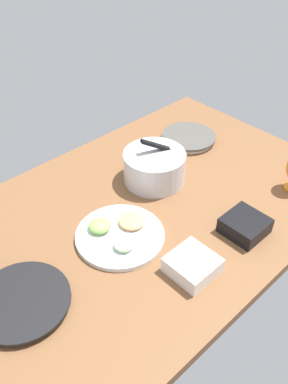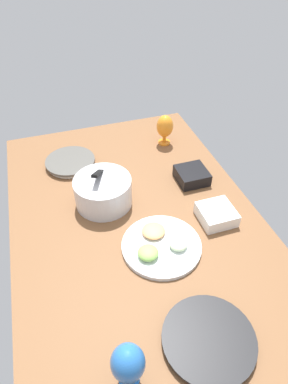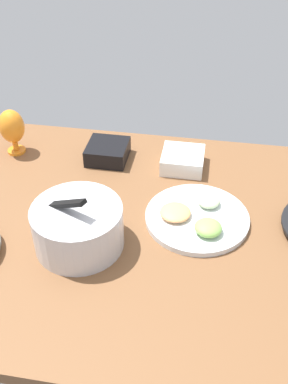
{
  "view_description": "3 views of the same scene",
  "coord_description": "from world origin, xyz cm",
  "px_view_note": "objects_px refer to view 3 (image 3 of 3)",
  "views": [
    {
      "loc": [
        -80.38,
        -83.42,
        103.91
      ],
      "look_at": [
        -0.63,
        1.21,
        7.39
      ],
      "focal_mm": 38.08,
      "sensor_mm": 36.0,
      "label": 1
    },
    {
      "loc": [
        -94.61,
        27.12,
        103.73
      ],
      "look_at": [
        7.29,
        -5.85,
        7.39
      ],
      "focal_mm": 31.12,
      "sensor_mm": 36.0,
      "label": 2
    },
    {
      "loc": [
        -18.94,
        96.66,
        89.9
      ],
      "look_at": [
        -1.45,
        -6.49,
        7.39
      ],
      "focal_mm": 41.48,
      "sensor_mm": 36.0,
      "label": 3
    }
  ],
  "objects_px": {
    "hurricane_glass_orange": "(12,128)",
    "square_bowl_white": "(183,159)",
    "mixing_bowl": "(78,225)",
    "square_bowl_black": "(108,151)",
    "fruit_platter": "(197,217)"
  },
  "relations": [
    {
      "from": "hurricane_glass_orange",
      "to": "square_bowl_white",
      "type": "bearing_deg",
      "value": -179.57
    },
    {
      "from": "square_bowl_white",
      "to": "mixing_bowl",
      "type": "bearing_deg",
      "value": 59.8
    },
    {
      "from": "square_bowl_black",
      "to": "square_bowl_white",
      "type": "distance_m",
      "value": 0.27
    },
    {
      "from": "hurricane_glass_orange",
      "to": "square_bowl_black",
      "type": "height_order",
      "value": "hurricane_glass_orange"
    },
    {
      "from": "mixing_bowl",
      "to": "fruit_platter",
      "type": "relative_size",
      "value": 0.83
    },
    {
      "from": "mixing_bowl",
      "to": "square_bowl_white",
      "type": "xyz_separation_m",
      "value": [
        -0.25,
        -0.43,
        -0.04
      ]
    },
    {
      "from": "mixing_bowl",
      "to": "square_bowl_white",
      "type": "bearing_deg",
      "value": -120.2
    },
    {
      "from": "hurricane_glass_orange",
      "to": "square_bowl_white",
      "type": "xyz_separation_m",
      "value": [
        -0.61,
        -0.0,
        -0.07
      ]
    },
    {
      "from": "fruit_platter",
      "to": "hurricane_glass_orange",
      "type": "relative_size",
      "value": 1.85
    },
    {
      "from": "mixing_bowl",
      "to": "fruit_platter",
      "type": "height_order",
      "value": "mixing_bowl"
    },
    {
      "from": "mixing_bowl",
      "to": "hurricane_glass_orange",
      "type": "distance_m",
      "value": 0.56
    },
    {
      "from": "fruit_platter",
      "to": "square_bowl_black",
      "type": "bearing_deg",
      "value": -39.74
    },
    {
      "from": "hurricane_glass_orange",
      "to": "fruit_platter",
      "type": "bearing_deg",
      "value": 158.36
    },
    {
      "from": "hurricane_glass_orange",
      "to": "square_bowl_black",
      "type": "relative_size",
      "value": 1.2
    },
    {
      "from": "fruit_platter",
      "to": "square_bowl_black",
      "type": "relative_size",
      "value": 2.21
    }
  ]
}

